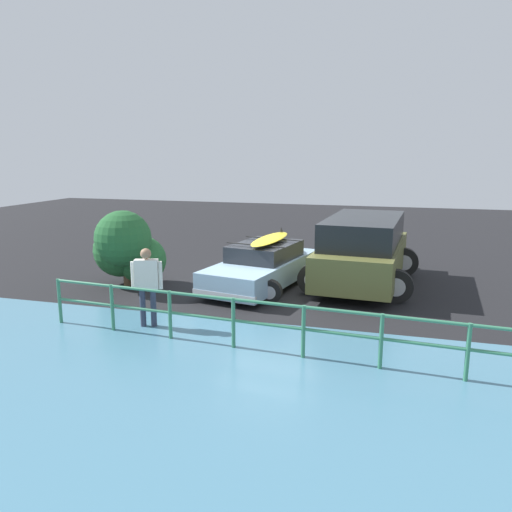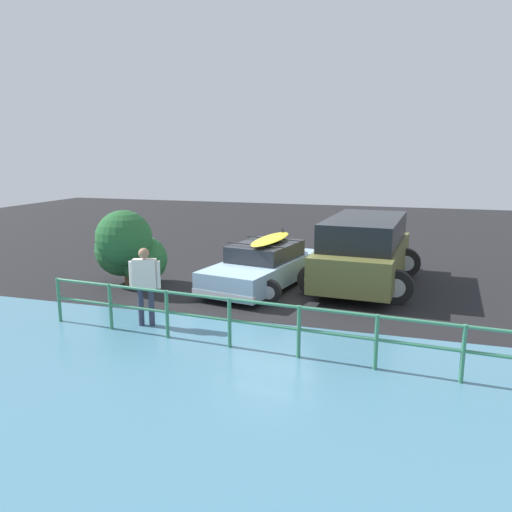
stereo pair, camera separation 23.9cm
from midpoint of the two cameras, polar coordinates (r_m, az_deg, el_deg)
The scene contains 6 objects.
ground_plane at distance 12.91m, azimuth 2.08°, elevation -3.96°, with size 44.00×44.00×0.02m, color black.
sedan_car at distance 13.13m, azimuth 1.38°, elevation -1.14°, with size 2.67×4.34×1.43m.
suv_car at distance 13.53m, azimuth 12.76°, elevation 0.64°, with size 2.98×4.99×1.83m.
person_bystander at distance 10.28m, azimuth -11.93°, elevation -2.64°, with size 0.61×0.31×1.62m.
railing_fence at distance 8.80m, azimuth 1.62°, elevation -7.23°, with size 9.16×0.79×0.94m.
bush_near_left at distance 13.48m, azimuth -13.95°, elevation 1.06°, with size 1.92×2.00×2.07m.
Camera 2 is at (-3.30, 11.99, 3.47)m, focal length 35.00 mm.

